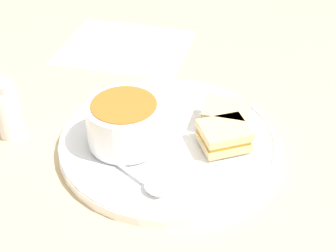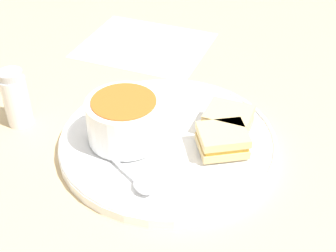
# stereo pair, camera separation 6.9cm
# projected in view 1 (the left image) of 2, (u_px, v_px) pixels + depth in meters

# --- Properties ---
(ground_plane) EXTENTS (2.40, 2.40, 0.00)m
(ground_plane) POSITION_uv_depth(u_px,v_px,m) (168.00, 146.00, 0.71)
(ground_plane) COLOR #D1B27F
(plate) EXTENTS (0.33, 0.33, 0.02)m
(plate) POSITION_uv_depth(u_px,v_px,m) (168.00, 140.00, 0.70)
(plate) COLOR white
(plate) RESTS_ON ground_plane
(soup_bowl) EXTENTS (0.11, 0.11, 0.07)m
(soup_bowl) POSITION_uv_depth(u_px,v_px,m) (125.00, 123.00, 0.67)
(soup_bowl) COLOR white
(soup_bowl) RESTS_ON plate
(spoon) EXTENTS (0.08, 0.09, 0.01)m
(spoon) POSITION_uv_depth(u_px,v_px,m) (151.00, 185.00, 0.61)
(spoon) COLOR silver
(spoon) RESTS_ON plate
(sandwich_half_near) EXTENTS (0.08, 0.08, 0.03)m
(sandwich_half_near) POSITION_uv_depth(u_px,v_px,m) (224.00, 136.00, 0.67)
(sandwich_half_near) COLOR #DBBC7F
(sandwich_half_near) RESTS_ON plate
(sandwich_half_far) EXTENTS (0.07, 0.08, 0.03)m
(sandwich_half_far) POSITION_uv_depth(u_px,v_px,m) (226.00, 115.00, 0.71)
(sandwich_half_far) COLOR #DBBC7F
(sandwich_half_far) RESTS_ON plate
(salt_shaker) EXTENTS (0.04, 0.04, 0.10)m
(salt_shaker) POSITION_uv_depth(u_px,v_px,m) (7.00, 110.00, 0.71)
(salt_shaker) COLOR silver
(salt_shaker) RESTS_ON ground_plane
(menu_sheet) EXTENTS (0.26, 0.29, 0.00)m
(menu_sheet) POSITION_uv_depth(u_px,v_px,m) (125.00, 47.00, 0.96)
(menu_sheet) COLOR white
(menu_sheet) RESTS_ON ground_plane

